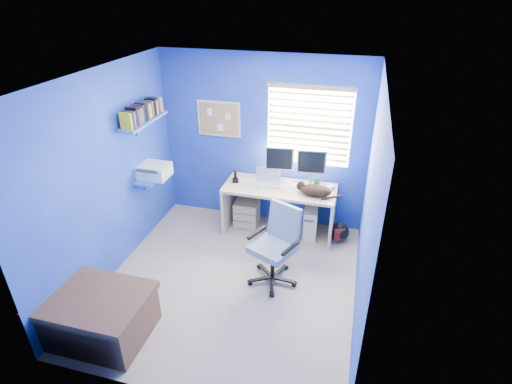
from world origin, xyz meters
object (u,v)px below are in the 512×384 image
(cat, at_px, (316,191))
(laptop, at_px, (268,178))
(tower_pc, at_px, (310,221))
(office_chair, at_px, (275,255))
(desk, at_px, (279,210))

(cat, bearing_deg, laptop, -174.30)
(laptop, xyz_separation_m, cat, (0.69, -0.13, -0.03))
(tower_pc, height_order, office_chair, office_chair)
(desk, xyz_separation_m, laptop, (-0.17, 0.01, 0.48))
(desk, distance_m, office_chair, 1.07)
(desk, bearing_deg, laptop, 175.40)
(laptop, bearing_deg, tower_pc, -14.53)
(cat, relative_size, tower_pc, 0.94)
(desk, relative_size, tower_pc, 3.50)
(cat, xyz_separation_m, office_chair, (-0.34, -0.94, -0.45))
(desk, distance_m, cat, 0.69)
(desk, bearing_deg, cat, -12.85)
(tower_pc, bearing_deg, cat, -76.44)
(laptop, distance_m, tower_pc, 0.89)
(laptop, height_order, cat, laptop)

